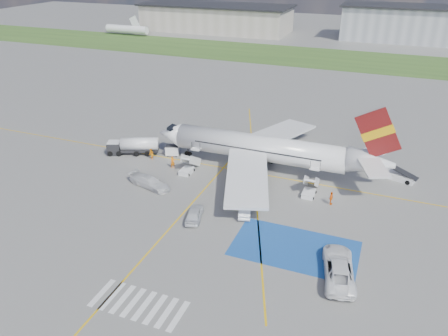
{
  "coord_description": "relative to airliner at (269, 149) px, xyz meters",
  "views": [
    {
      "loc": [
        17.22,
        -44.14,
        30.12
      ],
      "look_at": [
        -2.32,
        5.43,
        3.5
      ],
      "focal_mm": 35.0,
      "sensor_mm": 36.0,
      "label": 1
    }
  ],
  "objects": [
    {
      "name": "ground",
      "position": [
        -1.51,
        -14.0,
        -3.39
      ],
      "size": [
        400.0,
        400.0,
        0.0
      ],
      "primitive_type": "plane",
      "color": "#60605E",
      "rests_on": "ground"
    },
    {
      "name": "grass_strip",
      "position": [
        -1.51,
        81.0,
        -3.39
      ],
      "size": [
        400.0,
        30.0,
        0.01
      ],
      "primitive_type": "cube",
      "color": "#2D4C1E",
      "rests_on": "ground"
    },
    {
      "name": "taxiway_line_main",
      "position": [
        -1.51,
        -2.0,
        -3.39
      ],
      "size": [
        120.0,
        0.2,
        0.01
      ],
      "primitive_type": "cube",
      "color": "gold",
      "rests_on": "ground"
    },
    {
      "name": "taxiway_line_cross",
      "position": [
        -6.51,
        -24.0,
        -3.39
      ],
      "size": [
        0.2,
        60.0,
        0.01
      ],
      "primitive_type": "cube",
      "color": "gold",
      "rests_on": "ground"
    },
    {
      "name": "taxiway_line_diag",
      "position": [
        -1.51,
        -2.0,
        -3.39
      ],
      "size": [
        20.71,
        56.45,
        0.01
      ],
      "primitive_type": "cube",
      "rotation": [
        0.0,
        0.0,
        0.35
      ],
      "color": "gold",
      "rests_on": "ground"
    },
    {
      "name": "staging_box",
      "position": [
        8.49,
        -18.0,
        -3.39
      ],
      "size": [
        14.0,
        8.0,
        0.01
      ],
      "primitive_type": "cube",
      "color": "#17458E",
      "rests_on": "ground"
    },
    {
      "name": "crosswalk",
      "position": [
        -3.31,
        -32.0,
        -3.39
      ],
      "size": [
        9.0,
        4.0,
        0.01
      ],
      "color": "silver",
      "rests_on": "ground"
    },
    {
      "name": "terminal_west",
      "position": [
        -56.51,
        116.0,
        1.61
      ],
      "size": [
        60.0,
        22.0,
        10.0
      ],
      "primitive_type": "cube",
      "color": "#9C9586",
      "rests_on": "ground"
    },
    {
      "name": "terminal_centre",
      "position": [
        18.49,
        121.0,
        2.61
      ],
      "size": [
        48.0,
        18.0,
        12.0
      ],
      "primitive_type": "cube",
      "color": "gray",
      "rests_on": "ground"
    },
    {
      "name": "airliner",
      "position": [
        0.0,
        0.0,
        0.0
      ],
      "size": [
        36.81,
        32.95,
        11.92
      ],
      "color": "silver",
      "rests_on": "ground"
    },
    {
      "name": "airstairs_fwd",
      "position": [
        -11.01,
        -5.3,
        -2.77
      ],
      "size": [
        1.9,
        5.2,
        3.6
      ],
      "color": "silver",
      "rests_on": "ground"
    },
    {
      "name": "airstairs_aft",
      "position": [
        7.49,
        -5.3,
        -2.77
      ],
      "size": [
        1.9,
        5.2,
        3.6
      ],
      "color": "silver",
      "rests_on": "ground"
    },
    {
      "name": "fuel_tanker",
      "position": [
        -22.19,
        -2.56,
        -2.21
      ],
      "size": [
        8.43,
        5.05,
        2.81
      ],
      "rotation": [
        0.0,
        0.0,
        0.38
      ],
      "color": "black",
      "rests_on": "ground"
    },
    {
      "name": "gpu_cart",
      "position": [
        -15.95,
        -0.83,
        -2.61
      ],
      "size": [
        2.39,
        1.89,
        1.75
      ],
      "rotation": [
        0.0,
        0.0,
        0.31
      ],
      "color": "silver",
      "rests_on": "ground"
    },
    {
      "name": "belt_loader",
      "position": [
        18.41,
        4.02,
        -2.96
      ],
      "size": [
        6.03,
        3.53,
        1.74
      ],
      "rotation": [
        0.0,
        0.0,
        -0.31
      ],
      "color": "silver",
      "rests_on": "ground"
    },
    {
      "name": "car_silver_a",
      "position": [
        -4.57,
        -16.71,
        -2.6
      ],
      "size": [
        2.95,
        4.94,
        1.58
      ],
      "primitive_type": "imported",
      "rotation": [
        0.0,
        0.0,
        3.39
      ],
      "color": "silver",
      "rests_on": "ground"
    },
    {
      "name": "car_silver_b",
      "position": [
        0.91,
        -13.34,
        -2.69
      ],
      "size": [
        2.61,
        4.49,
        1.4
      ],
      "primitive_type": "imported",
      "rotation": [
        0.0,
        0.0,
        3.43
      ],
      "color": "#B9BBC0",
      "rests_on": "ground"
    },
    {
      "name": "van_white_a",
      "position": [
        13.67,
        -20.82,
        -2.18
      ],
      "size": [
        4.26,
        6.95,
        2.43
      ],
      "primitive_type": "imported",
      "rotation": [
        0.0,
        0.0,
        3.35
      ],
      "color": "white",
      "rests_on": "ground"
    },
    {
      "name": "van_white_b",
      "position": [
        -14.03,
        -11.45,
        -2.38
      ],
      "size": [
        5.57,
        3.43,
        2.03
      ],
      "primitive_type": "imported",
      "rotation": [
        0.0,
        0.0,
        1.3
      ],
      "color": "silver",
      "rests_on": "ground"
    },
    {
      "name": "crew_fwd",
      "position": [
        -13.75,
        -4.89,
        -2.43
      ],
      "size": [
        0.81,
        0.83,
        1.92
      ],
      "primitive_type": "imported",
      "rotation": [
        0.0,
        0.0,
        0.85
      ],
      "color": "orange",
      "rests_on": "ground"
    },
    {
      "name": "crew_nose",
      "position": [
        -18.37,
        -3.44,
        -2.47
      ],
      "size": [
        1.13,
        1.09,
        1.84
      ],
      "primitive_type": "imported",
      "rotation": [
        0.0,
        0.0,
        -0.62
      ],
      "color": "orange",
      "rests_on": "ground"
    },
    {
      "name": "crew_aft",
      "position": [
        10.68,
        -6.9,
        -2.47
      ],
      "size": [
        0.45,
        1.08,
        1.85
      ],
      "primitive_type": "imported",
      "rotation": [
        0.0,
        0.0,
        1.57
      ],
      "color": "orange",
      "rests_on": "ground"
    }
  ]
}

